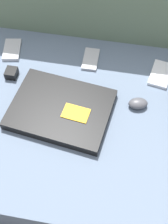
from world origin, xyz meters
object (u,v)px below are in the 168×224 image
object	(u,v)px
computer_mouse	(138,103)
phone_black	(12,50)
phone_silver	(91,59)
phone_small	(160,74)
charger_brick	(11,73)
laptop	(61,109)

from	to	relation	value
computer_mouse	phone_black	world-z (taller)	computer_mouse
computer_mouse	phone_silver	bearing A→B (deg)	123.31
phone_silver	phone_black	size ratio (longest dim) A/B	0.92
phone_small	charger_brick	bearing A→B (deg)	-159.26
laptop	computer_mouse	world-z (taller)	laptop
laptop	phone_black	distance (m)	0.36
laptop	phone_silver	bearing A→B (deg)	84.14
laptop	phone_small	xyz separation A→B (m)	(0.34, 0.23, -0.01)
laptop	phone_black	size ratio (longest dim) A/B	3.01
phone_silver	phone_small	world-z (taller)	phone_small
phone_black	phone_silver	bearing A→B (deg)	-9.10
charger_brick	laptop	bearing A→B (deg)	-29.82
phone_black	phone_small	size ratio (longest dim) A/B	0.90
laptop	phone_silver	world-z (taller)	laptop
phone_black	phone_small	bearing A→B (deg)	-12.41
phone_silver	phone_black	bearing A→B (deg)	-179.89
phone_small	charger_brick	xyz separation A→B (m)	(-0.56, -0.10, 0.01)
computer_mouse	phone_black	distance (m)	0.55
phone_small	laptop	bearing A→B (deg)	-135.45
phone_silver	charger_brick	world-z (taller)	charger_brick
phone_silver	charger_brick	xyz separation A→B (m)	(-0.28, -0.13, 0.01)
computer_mouse	charger_brick	bearing A→B (deg)	159.83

